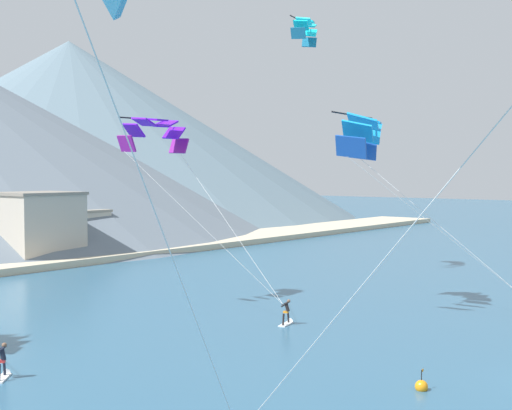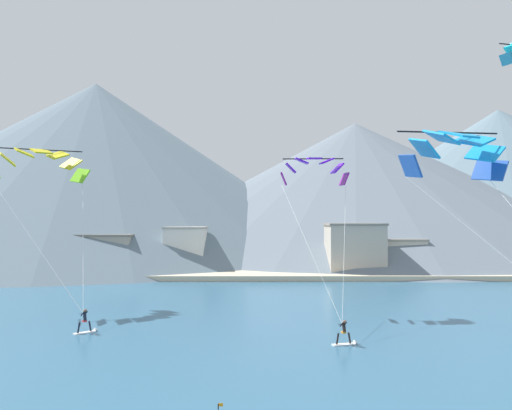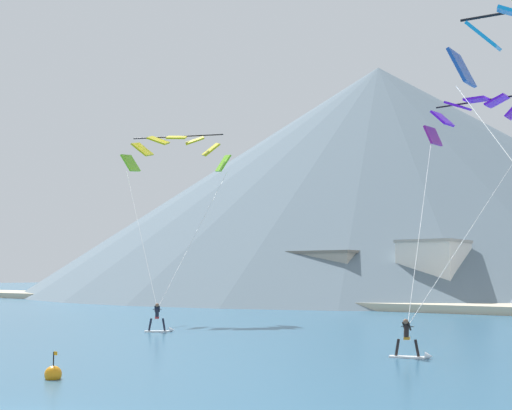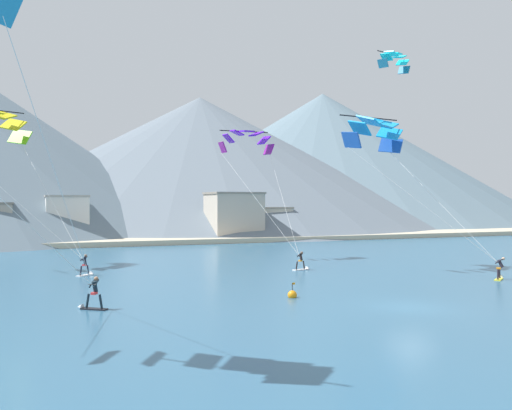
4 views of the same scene
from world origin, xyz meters
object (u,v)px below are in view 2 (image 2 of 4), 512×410
(kitesurfer_near_trail, at_px, (85,325))
(kitesurfer_far_left, at_px, (345,337))
(parafoil_kite_far_left, at_px, (312,168))
(parafoil_kite_mid_center, at_px, (454,150))
(parafoil_kite_near_trail, at_px, (38,161))

(kitesurfer_near_trail, bearing_deg, kitesurfer_far_left, -10.94)
(kitesurfer_near_trail, xyz_separation_m, parafoil_kite_far_left, (16.47, 7.50, 11.58))
(kitesurfer_near_trail, height_order, parafoil_kite_far_left, parafoil_kite_far_left)
(kitesurfer_far_left, bearing_deg, parafoil_kite_mid_center, -13.41)
(kitesurfer_near_trail, bearing_deg, parafoil_kite_far_left, 24.48)
(kitesurfer_far_left, xyz_separation_m, parafoil_kite_far_left, (-0.74, 10.83, 11.63))
(kitesurfer_near_trail, bearing_deg, parafoil_kite_mid_center, -11.60)
(kitesurfer_near_trail, distance_m, kitesurfer_far_left, 17.53)
(kitesurfer_far_left, distance_m, parafoil_kite_far_left, 15.91)
(parafoil_kite_far_left, bearing_deg, kitesurfer_far_left, -86.10)
(parafoil_kite_near_trail, xyz_separation_m, parafoil_kite_far_left, (23.83, -1.69, -0.77))
(kitesurfer_near_trail, height_order, parafoil_kite_near_trail, parafoil_kite_near_trail)
(parafoil_kite_near_trail, bearing_deg, kitesurfer_near_trail, -51.33)
(kitesurfer_near_trail, relative_size, parafoil_kite_near_trail, 0.14)
(parafoil_kite_mid_center, bearing_deg, parafoil_kite_near_trail, 155.57)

